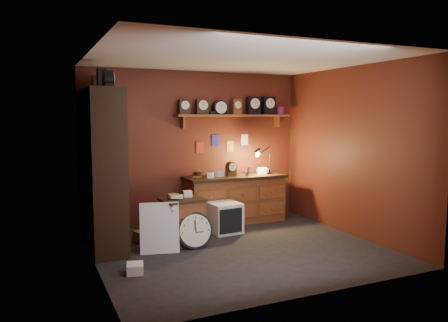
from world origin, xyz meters
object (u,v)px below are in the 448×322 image
shelving_unit (99,162)px  workbench (235,196)px  big_round_clock (195,230)px  low_cabinet (183,219)px

shelving_unit → workbench: bearing=11.5°
workbench → big_round_clock: 1.71m
shelving_unit → low_cabinet: (1.12, -0.43, -0.87)m
shelving_unit → workbench: shelving_unit is taller
shelving_unit → low_cabinet: size_ratio=3.30×
big_round_clock → workbench: bearing=44.3°
workbench → big_round_clock: bearing=-135.7°
shelving_unit → big_round_clock: bearing=-29.5°
workbench → low_cabinet: bearing=-144.9°
workbench → low_cabinet: (-1.31, -0.92, -0.09)m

